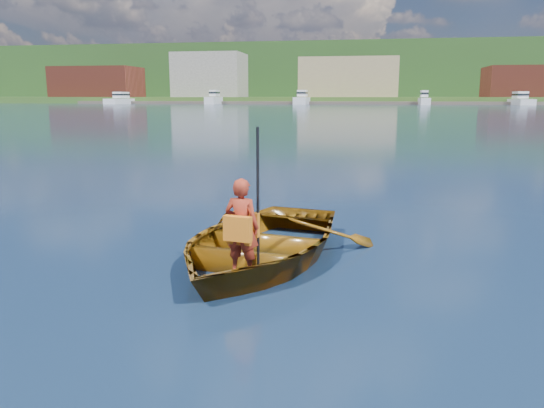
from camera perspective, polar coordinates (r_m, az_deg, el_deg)
ground at (r=7.82m, az=4.66°, el=-5.10°), size 600.00×600.00×0.00m
rowboat at (r=7.34m, az=-1.43°, el=-4.12°), size 3.48×4.36×0.81m
child_paddler at (r=6.37m, az=-3.25°, el=-2.47°), size 0.48×0.39×1.78m
shoreline at (r=244.21m, az=9.99°, el=13.24°), size 400.00×140.00×22.00m
dock at (r=155.70m, az=6.96°, el=10.75°), size 160.04×6.21×0.80m
waterfront_buildings at (r=172.76m, az=7.29°, el=13.24°), size 202.00×16.00×14.00m
marina_yachts at (r=150.82m, az=10.03°, el=11.00°), size 144.66×13.67×4.30m
hillside_trees at (r=251.28m, az=11.48°, el=15.12°), size 304.50×84.96×24.31m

